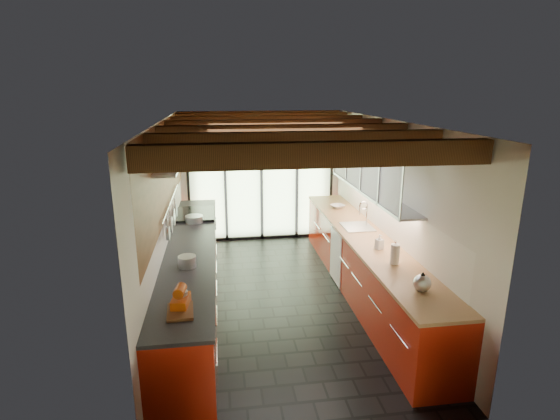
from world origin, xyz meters
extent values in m
plane|color=black|center=(0.00, 0.00, 0.00)|extent=(5.50, 5.50, 0.00)
plane|color=silver|center=(0.00, 2.75, 1.30)|extent=(3.20, 0.00, 3.20)
plane|color=silver|center=(0.00, -2.75, 1.30)|extent=(3.20, 0.00, 3.20)
plane|color=silver|center=(-1.60, 0.00, 1.30)|extent=(0.00, 5.50, 5.50)
plane|color=silver|center=(1.60, 0.00, 1.30)|extent=(0.00, 5.50, 5.50)
plane|color=#472814|center=(0.00, 0.00, 2.60)|extent=(5.50, 5.50, 0.00)
cube|color=#593316|center=(0.00, -2.25, 2.48)|extent=(3.14, 0.14, 0.22)
cube|color=#593316|center=(0.00, -1.35, 2.48)|extent=(3.14, 0.14, 0.22)
cube|color=#593316|center=(0.00, -0.45, 2.48)|extent=(3.14, 0.14, 0.22)
cube|color=#593316|center=(0.00, 0.45, 2.48)|extent=(3.14, 0.14, 0.22)
cube|color=#593316|center=(0.00, 1.35, 2.48)|extent=(3.14, 0.14, 0.22)
cube|color=#593316|center=(0.00, 2.25, 2.48)|extent=(3.14, 0.14, 0.22)
cube|color=brown|center=(0.00, 2.71, 2.35)|extent=(3.14, 0.06, 0.50)
plane|color=brown|center=(-1.57, 0.20, 1.98)|extent=(0.00, 4.90, 4.90)
plane|color=#C6EAAD|center=(0.00, 2.73, 1.08)|extent=(2.90, 0.00, 2.90)
cube|color=black|center=(-1.45, 2.72, 1.07)|extent=(0.05, 0.04, 2.15)
cube|color=black|center=(1.45, 2.72, 1.07)|extent=(0.05, 0.04, 2.15)
cube|color=black|center=(0.00, 2.69, 1.07)|extent=(0.06, 0.05, 2.15)
cube|color=black|center=(0.00, 2.69, 2.15)|extent=(2.90, 0.05, 0.06)
cylinder|color=red|center=(0.00, 2.67, 2.35)|extent=(0.34, 0.04, 0.34)
cylinder|color=beige|center=(0.00, 2.65, 2.35)|extent=(0.28, 0.02, 0.28)
cube|color=#A91F0D|center=(-1.28, 0.00, 0.44)|extent=(0.65, 5.00, 0.88)
cube|color=black|center=(-1.28, 0.00, 0.90)|extent=(0.68, 5.00, 0.04)
cube|color=silver|center=(-1.28, 1.45, 0.44)|extent=(0.66, 0.90, 0.90)
cube|color=black|center=(-1.28, 1.45, 0.93)|extent=(0.65, 0.90, 0.06)
cube|color=#A91F0D|center=(1.28, 0.00, 0.44)|extent=(0.65, 5.00, 0.88)
cube|color=#AD8054|center=(1.28, 0.00, 0.90)|extent=(0.68, 5.00, 0.04)
cube|color=white|center=(0.95, 0.40, 0.44)|extent=(0.02, 0.60, 0.84)
cube|color=silver|center=(1.28, 0.40, 0.93)|extent=(0.45, 0.52, 0.02)
cylinder|color=silver|center=(1.42, 0.40, 1.10)|extent=(0.02, 0.02, 0.34)
torus|color=silver|center=(1.36, 0.40, 1.27)|extent=(0.14, 0.02, 0.14)
plane|color=silver|center=(1.26, 0.30, 1.85)|extent=(0.00, 3.00, 3.00)
cube|color=#9EA0A5|center=(1.43, 0.30, 1.51)|extent=(0.34, 3.00, 0.03)
cube|color=#9EA0A5|center=(1.43, 0.30, 2.19)|extent=(0.34, 3.00, 0.03)
cylinder|color=silver|center=(-1.54, 0.30, 1.47)|extent=(0.02, 2.20, 0.02)
cube|color=silver|center=(-1.45, 0.20, 2.10)|extent=(0.28, 2.60, 0.03)
cylinder|color=silver|center=(-1.50, -0.60, 1.29)|extent=(0.04, 0.18, 0.18)
cylinder|color=silver|center=(-1.50, -0.25, 1.29)|extent=(0.04, 0.22, 0.22)
cylinder|color=silver|center=(-1.50, 0.10, 1.29)|extent=(0.04, 0.26, 0.26)
cylinder|color=silver|center=(-1.50, 0.45, 1.29)|extent=(0.04, 0.18, 0.18)
cube|color=#C1480F|center=(-1.27, -1.86, 0.98)|extent=(0.19, 0.29, 0.12)
cylinder|color=#C1480F|center=(-1.27, -1.88, 1.11)|extent=(0.13, 0.19, 0.11)
cylinder|color=silver|center=(-1.27, -1.81, 1.02)|extent=(0.15, 0.15, 0.12)
cylinder|color=silver|center=(-1.27, -0.82, 0.99)|extent=(0.29, 0.29, 0.14)
cylinder|color=silver|center=(-1.27, 1.02, 0.98)|extent=(0.30, 0.30, 0.11)
cube|color=brown|center=(-1.27, -1.97, 0.93)|extent=(0.27, 0.36, 0.03)
sphere|color=silver|center=(1.27, -1.84, 1.02)|extent=(0.19, 0.19, 0.19)
cone|color=black|center=(1.27, -1.84, 1.12)|extent=(0.07, 0.07, 0.05)
cylinder|color=silver|center=(1.27, -1.74, 1.03)|extent=(0.02, 0.07, 0.04)
cylinder|color=white|center=(1.27, -1.09, 1.05)|extent=(0.15, 0.15, 0.25)
cylinder|color=silver|center=(1.27, -1.09, 1.20)|extent=(0.03, 0.03, 0.05)
imported|color=silver|center=(1.27, -0.56, 1.02)|extent=(0.11, 0.12, 0.20)
imported|color=silver|center=(1.27, 1.55, 0.95)|extent=(0.31, 0.31, 0.06)
camera|label=1|loc=(-0.85, -5.88, 3.03)|focal=28.00mm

